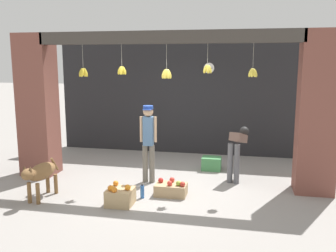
# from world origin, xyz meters

# --- Properties ---
(ground_plane) EXTENTS (60.00, 60.00, 0.00)m
(ground_plane) POSITION_xyz_m (0.00, 0.00, 0.00)
(ground_plane) COLOR gray
(shop_back_wall) EXTENTS (6.97, 0.12, 3.02)m
(shop_back_wall) POSITION_xyz_m (0.00, 2.83, 1.51)
(shop_back_wall) COLOR #232326
(shop_back_wall) RESTS_ON ground_plane
(shop_pillar_left) EXTENTS (0.70, 0.60, 3.02)m
(shop_pillar_left) POSITION_xyz_m (-2.84, 0.30, 1.51)
(shop_pillar_left) COLOR brown
(shop_pillar_left) RESTS_ON ground_plane
(shop_pillar_right) EXTENTS (0.70, 0.60, 3.02)m
(shop_pillar_right) POSITION_xyz_m (2.84, 0.30, 1.51)
(shop_pillar_right) COLOR brown
(shop_pillar_right) RESTS_ON ground_plane
(storefront_awning) EXTENTS (5.07, 0.29, 0.91)m
(storefront_awning) POSITION_xyz_m (0.01, 0.12, 2.85)
(storefront_awning) COLOR #3D3833
(dog) EXTENTS (0.34, 1.05, 0.71)m
(dog) POSITION_xyz_m (-2.01, -1.12, 0.48)
(dog) COLOR brown
(dog) RESTS_ON ground_plane
(shopkeeper) EXTENTS (0.34, 0.27, 1.58)m
(shopkeeper) POSITION_xyz_m (-0.36, 0.20, 0.92)
(shopkeeper) COLOR #6B665B
(shopkeeper) RESTS_ON ground_plane
(worker_stooping) EXTENTS (0.41, 0.80, 1.07)m
(worker_stooping) POSITION_xyz_m (1.40, 0.72, 0.71)
(worker_stooping) COLOR #56565B
(worker_stooping) RESTS_ON ground_plane
(fruit_crate_oranges) EXTENTS (0.44, 0.44, 0.38)m
(fruit_crate_oranges) POSITION_xyz_m (-0.53, -1.09, 0.16)
(fruit_crate_oranges) COLOR tan
(fruit_crate_oranges) RESTS_ON ground_plane
(fruit_crate_apples) EXTENTS (0.58, 0.38, 0.31)m
(fruit_crate_apples) POSITION_xyz_m (0.24, -0.45, 0.12)
(fruit_crate_apples) COLOR tan
(fruit_crate_apples) RESTS_ON ground_plane
(produce_box_green) EXTENTS (0.43, 0.35, 0.29)m
(produce_box_green) POSITION_xyz_m (0.82, 1.34, 0.15)
(produce_box_green) COLOR #42844C
(produce_box_green) RESTS_ON ground_plane
(water_bottle) EXTENTS (0.07, 0.07, 0.26)m
(water_bottle) POSITION_xyz_m (-0.24, -0.70, 0.12)
(water_bottle) COLOR #2D60AD
(water_bottle) RESTS_ON ground_plane
(wall_clock) EXTENTS (0.28, 0.03, 0.28)m
(wall_clock) POSITION_xyz_m (0.58, 2.75, 2.27)
(wall_clock) COLOR black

